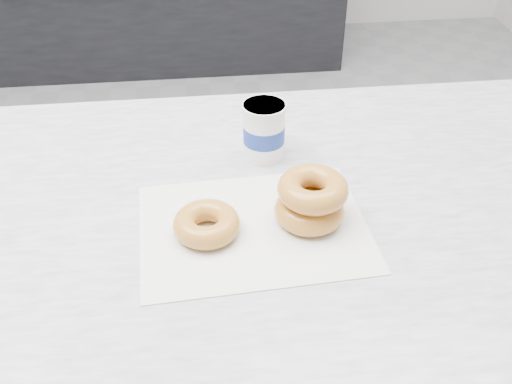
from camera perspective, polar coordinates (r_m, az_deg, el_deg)
ground at (r=1.99m, az=-14.47°, el=-11.84°), size 5.00×5.00×0.00m
wax_paper at (r=0.86m, az=-0.23°, el=-3.55°), size 0.35×0.28×0.00m
donut_single at (r=0.84m, az=-4.96°, el=-3.20°), size 0.13×0.13×0.03m
donut_stack at (r=0.86m, az=5.52°, el=-0.78°), size 0.14×0.14×0.07m
coffee_cup at (r=0.99m, az=0.80°, el=6.17°), size 0.10×0.10×0.10m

